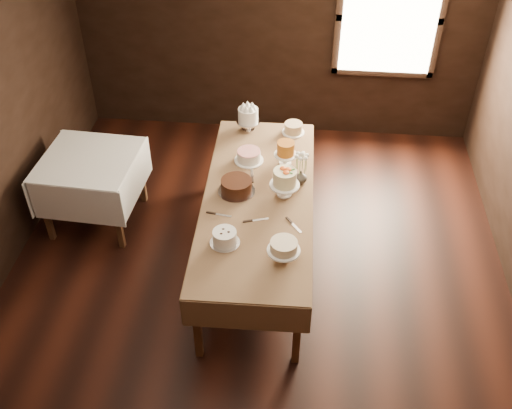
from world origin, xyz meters
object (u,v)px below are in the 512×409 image
object	(u,v)px
cake_server_c	(252,173)
cake_chocolate	(236,186)
side_table	(89,166)
cake_lattice	(249,157)
cake_caramel	(285,154)
cake_cream	(284,251)
cake_server_d	(296,181)
cake_meringue	(248,120)
cake_speckled	(293,128)
display_table	(258,202)
cake_flowers	(285,184)
cake_server_e	(224,215)
cake_server_a	(261,219)
flower_vase	(301,177)
cake_server_b	(296,228)
cake_swirl	(225,238)

from	to	relation	value
cake_server_c	cake_chocolate	bearing A→B (deg)	151.14
side_table	cake_lattice	distance (m)	1.68
cake_caramel	cake_chocolate	world-z (taller)	cake_caramel
cake_cream	cake_server_d	bearing A→B (deg)	87.08
cake_meringue	cake_speckled	distance (m)	0.50
cake_server_c	cake_server_d	world-z (taller)	same
cake_chocolate	display_table	bearing A→B (deg)	-14.80
cake_chocolate	cake_caramel	bearing A→B (deg)	49.18
cake_speckled	cake_flowers	distance (m)	1.09
cake_chocolate	cake_server_e	bearing A→B (deg)	-101.97
cake_caramel	cake_server_c	xyz separation A→B (m)	(-0.32, -0.19, -0.11)
cake_chocolate	cake_server_a	xyz separation A→B (m)	(0.27, -0.38, -0.06)
cake_cream	flower_vase	world-z (taller)	cake_cream
cake_cream	cake_server_d	distance (m)	1.09
cake_chocolate	cake_server_d	bearing A→B (deg)	22.05
cake_server_b	display_table	bearing A→B (deg)	-173.35
cake_server_e	flower_vase	xyz separation A→B (m)	(0.68, 0.57, 0.06)
cake_flowers	cake_server_e	world-z (taller)	cake_flowers
cake_server_c	cake_caramel	bearing A→B (deg)	-68.95
cake_cream	cake_server_b	bearing A→B (deg)	76.79
side_table	cake_speckled	size ratio (longest dim) A/B	4.11
cake_meringue	cake_lattice	world-z (taller)	cake_meringue
cake_cream	cake_lattice	bearing A→B (deg)	107.82
cake_server_d	flower_vase	world-z (taller)	flower_vase
cake_meringue	cake_lattice	bearing A→B (deg)	-83.11
cake_cream	display_table	bearing A→B (deg)	110.09
cake_chocolate	cake_server_a	distance (m)	0.47
cake_server_e	display_table	bearing A→B (deg)	54.85
cake_caramel	cake_server_e	bearing A→B (deg)	-120.71
cake_lattice	cake_flowers	xyz separation A→B (m)	(0.40, -0.52, 0.07)
cake_server_d	cake_flowers	bearing A→B (deg)	-152.75
cake_chocolate	cake_server_d	size ratio (longest dim) A/B	1.58
cake_caramel	cake_cream	bearing A→B (deg)	-87.11
cake_server_d	flower_vase	distance (m)	0.08
cake_flowers	cake_swirl	size ratio (longest dim) A/B	1.10
cake_caramel	cake_flowers	size ratio (longest dim) A/B	0.93
cake_server_a	cake_speckled	bearing A→B (deg)	63.53
cake_server_c	cake_cream	bearing A→B (deg)	-170.66
side_table	cake_caramel	world-z (taller)	cake_caramel
cake_speckled	cake_lattice	bearing A→B (deg)	-126.71
cake_meringue	cake_server_e	distance (m)	1.47
cake_caramel	cake_swirl	xyz separation A→B (m)	(-0.45, -1.23, -0.05)
cake_caramel	cake_flowers	world-z (taller)	cake_flowers
cake_caramel	cake_server_b	world-z (taller)	cake_caramel
cake_chocolate	flower_vase	bearing A→B (deg)	19.29
cake_meringue	cake_caramel	size ratio (longest dim) A/B	1.02
cake_speckled	cake_swirl	size ratio (longest dim) A/B	0.94
cake_caramel	cake_cream	size ratio (longest dim) A/B	0.96
cake_flowers	cake_server_a	bearing A→B (deg)	-116.27
cake_caramel	cake_server_c	size ratio (longest dim) A/B	1.13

